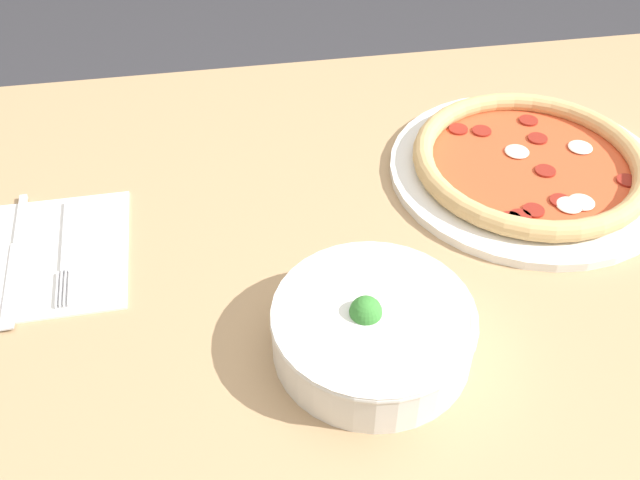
# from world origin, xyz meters

# --- Properties ---
(dining_table) EXTENTS (1.21, 0.83, 0.72)m
(dining_table) POSITION_xyz_m (0.00, 0.00, 0.62)
(dining_table) COLOR tan
(dining_table) RESTS_ON ground_plane
(pizza) EXTENTS (0.36, 0.36, 0.04)m
(pizza) POSITION_xyz_m (-0.18, -0.07, 0.74)
(pizza) COLOR white
(pizza) RESTS_ON dining_table
(bowl) EXTENTS (0.20, 0.20, 0.07)m
(bowl) POSITION_xyz_m (0.08, 0.17, 0.76)
(bowl) COLOR white
(bowl) RESTS_ON dining_table
(napkin) EXTENTS (0.20, 0.20, 0.00)m
(napkin) POSITION_xyz_m (0.42, -0.02, 0.73)
(napkin) COLOR white
(napkin) RESTS_ON dining_table
(fork) EXTENTS (0.02, 0.18, 0.00)m
(fork) POSITION_xyz_m (0.39, -0.02, 0.73)
(fork) COLOR silver
(fork) RESTS_ON napkin
(knife) EXTENTS (0.02, 0.22, 0.01)m
(knife) POSITION_xyz_m (0.45, -0.03, 0.73)
(knife) COLOR silver
(knife) RESTS_ON napkin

